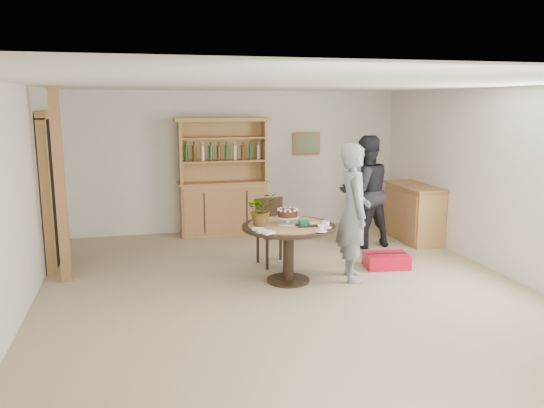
% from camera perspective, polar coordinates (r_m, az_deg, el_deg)
% --- Properties ---
extents(ground, '(7.00, 7.00, 0.00)m').
position_cam_1_polar(ground, '(6.55, 1.98, -9.67)').
color(ground, tan).
rests_on(ground, ground).
extents(room_shell, '(6.04, 7.04, 2.52)m').
position_cam_1_polar(room_shell, '(6.17, 2.09, 5.68)').
color(room_shell, white).
rests_on(room_shell, ground).
extents(doorway, '(0.13, 1.10, 2.18)m').
position_cam_1_polar(doorway, '(8.07, -22.69, 1.54)').
color(doorway, black).
rests_on(doorway, ground).
extents(pine_post, '(0.12, 0.12, 2.50)m').
position_cam_1_polar(pine_post, '(7.23, -21.84, 1.76)').
color(pine_post, '#AB7A48').
rests_on(pine_post, ground).
extents(hutch, '(1.62, 0.54, 2.04)m').
position_cam_1_polar(hutch, '(9.38, -5.27, 0.95)').
color(hutch, tan).
rests_on(hutch, ground).
extents(sideboard, '(0.54, 1.26, 0.94)m').
position_cam_1_polar(sideboard, '(9.24, 14.99, -0.89)').
color(sideboard, tan).
rests_on(sideboard, ground).
extents(dining_table, '(1.20, 1.20, 0.76)m').
position_cam_1_polar(dining_table, '(6.83, 1.79, -3.50)').
color(dining_table, black).
rests_on(dining_table, ground).
extents(dining_chair, '(0.48, 0.48, 0.95)m').
position_cam_1_polar(dining_chair, '(7.62, -0.01, -2.50)').
color(dining_chair, black).
rests_on(dining_chair, ground).
extents(birthday_cake, '(0.30, 0.30, 0.20)m').
position_cam_1_polar(birthday_cake, '(6.81, 1.69, -1.12)').
color(birthday_cake, white).
rests_on(birthday_cake, dining_table).
extents(flower_vase, '(0.47, 0.44, 0.42)m').
position_cam_1_polar(flower_vase, '(6.71, -1.19, -0.55)').
color(flower_vase, '#3F7233').
rests_on(flower_vase, dining_table).
extents(gift_tray, '(0.30, 0.20, 0.08)m').
position_cam_1_polar(gift_tray, '(6.73, 3.84, -2.14)').
color(gift_tray, black).
rests_on(gift_tray, dining_table).
extents(coffee_cup_a, '(0.15, 0.15, 0.09)m').
position_cam_1_polar(coffee_cup_a, '(6.64, 5.78, -2.23)').
color(coffee_cup_a, white).
rests_on(coffee_cup_a, dining_table).
extents(coffee_cup_b, '(0.15, 0.15, 0.08)m').
position_cam_1_polar(coffee_cup_b, '(6.45, 5.29, -2.66)').
color(coffee_cup_b, white).
rests_on(coffee_cup_b, dining_table).
extents(napkins, '(0.24, 0.33, 0.03)m').
position_cam_1_polar(napkins, '(6.39, -0.97, -2.91)').
color(napkins, white).
rests_on(napkins, dining_table).
extents(teen_boy, '(0.55, 0.72, 1.79)m').
position_cam_1_polar(teen_boy, '(6.95, 8.79, -0.90)').
color(teen_boy, gray).
rests_on(teen_boy, ground).
extents(adult_person, '(0.96, 0.79, 1.79)m').
position_cam_1_polar(adult_person, '(8.58, 9.95, 1.31)').
color(adult_person, black).
rests_on(adult_person, ground).
extents(red_suitcase, '(0.65, 0.48, 0.21)m').
position_cam_1_polar(red_suitcase, '(7.70, 12.19, -5.96)').
color(red_suitcase, red).
rests_on(red_suitcase, ground).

